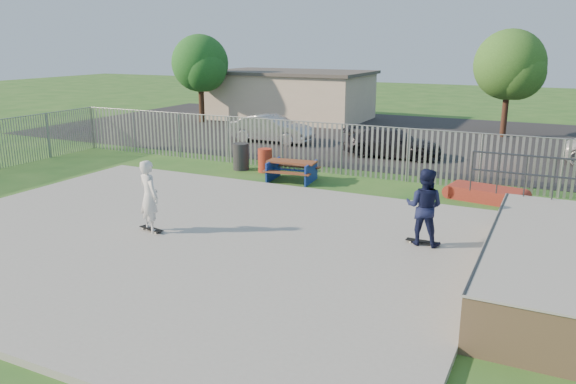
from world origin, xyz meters
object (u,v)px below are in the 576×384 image
at_px(picnic_table, 292,171).
at_px(trash_bin_grey, 241,157).
at_px(tree_mid, 509,65).
at_px(car_dark, 393,143).
at_px(tree_left, 200,63).
at_px(skater_navy, 424,207).
at_px(car_silver, 272,129).
at_px(funbox, 486,194).
at_px(trash_bin_red, 265,160).
at_px(skater_white, 149,196).

bearing_deg(picnic_table, trash_bin_grey, 156.83).
bearing_deg(tree_mid, picnic_table, -112.98).
bearing_deg(car_dark, trash_bin_grey, 134.24).
bearing_deg(tree_left, picnic_table, -44.06).
bearing_deg(tree_mid, skater_navy, -89.82).
relative_size(tree_mid, skater_navy, 2.97).
relative_size(car_silver, tree_left, 0.78).
bearing_deg(car_silver, tree_left, 57.96).
xyz_separation_m(funbox, skater_navy, (-0.84, -5.46, 0.90)).
relative_size(picnic_table, trash_bin_red, 2.08).
bearing_deg(tree_left, trash_bin_grey, -49.14).
bearing_deg(funbox, skater_navy, -89.13).
bearing_deg(picnic_table, funbox, -2.46).
bearing_deg(car_dark, skater_navy, -163.21).
bearing_deg(car_silver, funbox, -119.86).
bearing_deg(funbox, car_silver, 159.76).
bearing_deg(picnic_table, car_silver, 116.94).
height_order(car_silver, tree_mid, tree_mid).
relative_size(car_silver, skater_navy, 2.22).
distance_m(picnic_table, trash_bin_red, 1.86).
bearing_deg(skater_white, car_dark, -78.68).
xyz_separation_m(tree_mid, skater_white, (-6.70, -21.45, -2.76)).
xyz_separation_m(car_silver, skater_navy, (10.64, -12.06, 0.39)).
relative_size(skater_navy, skater_white, 1.00).
height_order(car_dark, tree_left, tree_left).
distance_m(trash_bin_red, tree_left, 15.55).
distance_m(funbox, trash_bin_red, 8.56).
bearing_deg(picnic_table, skater_navy, -45.67).
bearing_deg(car_dark, trash_bin_red, 140.99).
relative_size(tree_left, skater_navy, 2.86).
xyz_separation_m(funbox, tree_left, (-19.13, 11.38, 3.52)).
relative_size(picnic_table, tree_left, 0.35).
distance_m(picnic_table, skater_white, 7.33).
bearing_deg(funbox, car_dark, 140.14).
bearing_deg(trash_bin_red, tree_left, 134.11).
bearing_deg(car_silver, trash_bin_red, -154.37).
bearing_deg(trash_bin_red, picnic_table, -28.92).
height_order(car_silver, car_dark, car_silver).
bearing_deg(skater_white, funbox, -111.38).
xyz_separation_m(tree_left, tree_mid, (18.22, 2.37, 0.14)).
height_order(trash_bin_red, skater_white, skater_white).
bearing_deg(trash_bin_grey, car_dark, 47.08).
bearing_deg(skater_navy, skater_white, 19.51).
distance_m(trash_bin_red, car_dark, 6.37).
height_order(picnic_table, funbox, picnic_table).
distance_m(trash_bin_grey, tree_mid, 16.29).
xyz_separation_m(car_silver, tree_mid, (10.58, 7.15, 3.15)).
height_order(funbox, skater_navy, skater_navy).
bearing_deg(car_silver, skater_white, -164.79).
distance_m(trash_bin_red, car_silver, 6.81).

